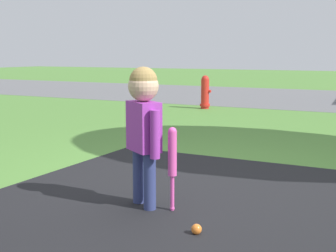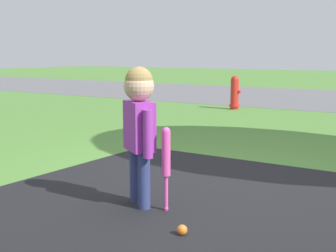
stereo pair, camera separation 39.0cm
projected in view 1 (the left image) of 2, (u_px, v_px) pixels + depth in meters
ground_plane at (220, 183)px, 4.29m from camera, size 60.00×60.00×0.00m
child at (144, 117)px, 3.53m from camera, size 0.38×0.30×1.08m
baseball_bat at (172, 157)px, 3.47m from camera, size 0.07×0.07×0.64m
sports_ball at (196, 229)px, 3.06m from camera, size 0.07×0.07×0.07m
fire_hydrant at (205, 92)px, 10.06m from camera, size 0.24×0.22×0.71m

